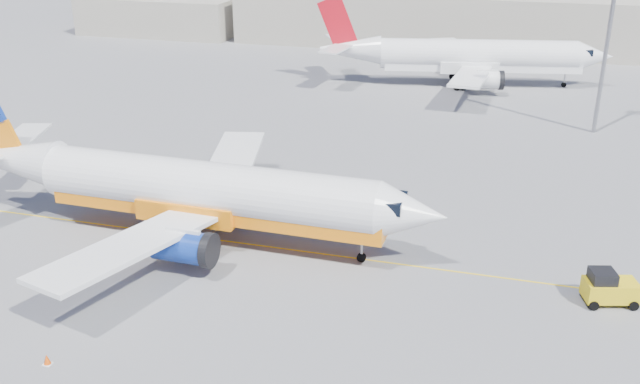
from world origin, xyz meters
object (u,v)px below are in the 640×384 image
(main_jet, at_px, (193,190))
(traffic_cone, at_px, (47,360))
(second_jet, at_px, (468,56))
(gse_tug, at_px, (609,288))

(main_jet, relative_size, traffic_cone, 60.54)
(second_jet, bearing_deg, gse_tug, -87.23)
(main_jet, relative_size, second_jet, 0.98)
(gse_tug, relative_size, traffic_cone, 5.58)
(second_jet, relative_size, gse_tug, 11.08)
(traffic_cone, bearing_deg, main_jet, 86.11)
(second_jet, bearing_deg, traffic_cone, -114.60)
(gse_tug, xyz_separation_m, traffic_cone, (-27.07, -13.77, -0.69))
(gse_tug, bearing_deg, main_jet, 161.62)
(second_jet, xyz_separation_m, gse_tug, (12.40, -48.98, -2.60))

